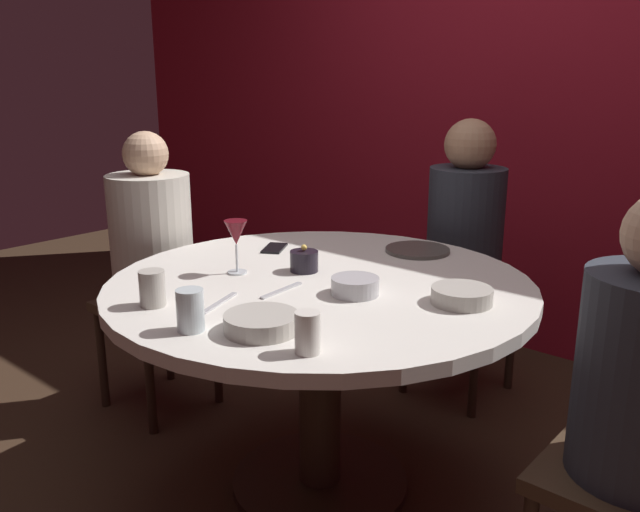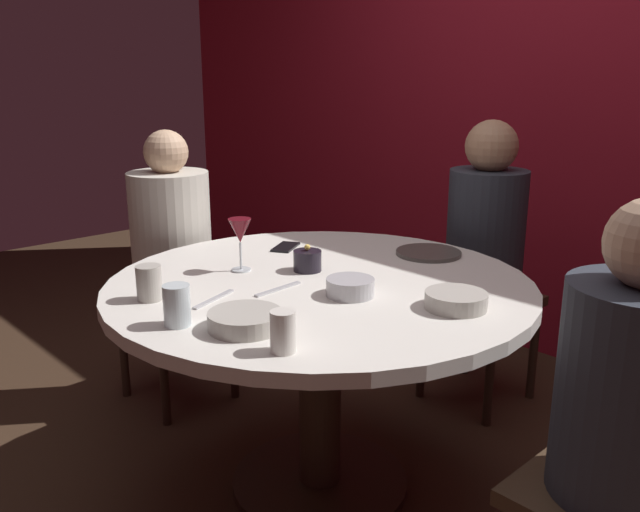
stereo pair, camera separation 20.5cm
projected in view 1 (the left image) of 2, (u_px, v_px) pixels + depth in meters
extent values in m
plane|color=#382619|center=(320.00, 484.00, 2.27)|extent=(8.00, 8.00, 0.00)
cube|color=maroon|center=(544.00, 89.00, 3.12)|extent=(6.00, 0.10, 2.60)
cylinder|color=silver|center=(320.00, 286.00, 2.08)|extent=(1.34, 1.34, 0.04)
cylinder|color=#332319|center=(320.00, 392.00, 2.18)|extent=(0.14, 0.14, 0.70)
cylinder|color=#2D2116|center=(320.00, 481.00, 2.27)|extent=(0.60, 0.60, 0.03)
cube|color=#3F2D1E|center=(156.00, 305.00, 2.71)|extent=(0.40, 0.40, 0.04)
cylinder|color=beige|center=(152.00, 239.00, 2.64)|extent=(0.33, 0.33, 0.52)
sphere|color=tan|center=(146.00, 154.00, 2.55)|extent=(0.18, 0.18, 0.18)
cylinder|color=#332319|center=(102.00, 359.00, 2.76)|extent=(0.04, 0.04, 0.43)
cylinder|color=#332319|center=(150.00, 383.00, 2.54)|extent=(0.04, 0.04, 0.43)
cylinder|color=#332319|center=(168.00, 335.00, 3.00)|extent=(0.04, 0.04, 0.43)
cylinder|color=#332319|center=(217.00, 355.00, 2.79)|extent=(0.04, 0.04, 0.43)
cube|color=#3F2D1E|center=(461.00, 295.00, 2.83)|extent=(0.40, 0.40, 0.04)
cylinder|color=#2D333D|center=(465.00, 231.00, 2.76)|extent=(0.32, 0.32, 0.53)
sphere|color=tan|center=(470.00, 144.00, 2.66)|extent=(0.21, 0.21, 0.21)
cylinder|color=#332319|center=(444.00, 325.00, 3.13)|extent=(0.04, 0.04, 0.43)
cylinder|color=#332319|center=(404.00, 347.00, 2.88)|extent=(0.04, 0.04, 0.43)
cylinder|color=#332319|center=(511.00, 343.00, 2.91)|extent=(0.04, 0.04, 0.43)
cylinder|color=#332319|center=(474.00, 369.00, 2.67)|extent=(0.04, 0.04, 0.43)
cube|color=#3F2D1E|center=(633.00, 480.00, 1.54)|extent=(0.40, 0.40, 0.04)
cylinder|color=#332319|center=(577.00, 502.00, 1.83)|extent=(0.04, 0.04, 0.43)
cylinder|color=black|center=(304.00, 261.00, 2.16)|extent=(0.09, 0.09, 0.07)
sphere|color=#F9D159|center=(304.00, 248.00, 2.15)|extent=(0.02, 0.02, 0.02)
cylinder|color=silver|center=(237.00, 272.00, 2.15)|extent=(0.06, 0.06, 0.01)
cylinder|color=silver|center=(237.00, 258.00, 2.14)|extent=(0.01, 0.01, 0.09)
cone|color=maroon|center=(236.00, 233.00, 2.11)|extent=(0.08, 0.08, 0.08)
cylinder|color=#4C4742|center=(418.00, 250.00, 2.40)|extent=(0.23, 0.23, 0.01)
cube|color=black|center=(274.00, 248.00, 2.44)|extent=(0.13, 0.16, 0.01)
cylinder|color=#B7B7BC|center=(355.00, 286.00, 1.93)|extent=(0.14, 0.14, 0.05)
cylinder|color=#B2ADA3|center=(462.00, 296.00, 1.86)|extent=(0.17, 0.17, 0.05)
cylinder|color=#B2ADA3|center=(261.00, 323.00, 1.66)|extent=(0.19, 0.19, 0.05)
cylinder|color=silver|center=(308.00, 333.00, 1.52)|extent=(0.06, 0.06, 0.10)
cylinder|color=#B2ADA3|center=(152.00, 288.00, 1.83)|extent=(0.07, 0.07, 0.10)
cylinder|color=silver|center=(190.00, 310.00, 1.65)|extent=(0.07, 0.07, 0.11)
cube|color=#B7B7BC|center=(281.00, 290.00, 1.97)|extent=(0.03, 0.18, 0.01)
cube|color=#B7B7BC|center=(219.00, 303.00, 1.86)|extent=(0.07, 0.18, 0.01)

